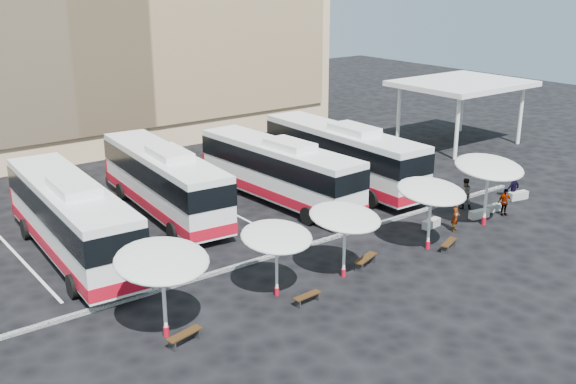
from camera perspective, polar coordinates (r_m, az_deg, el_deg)
ground at (r=34.54m, az=1.70°, el=-5.02°), size 120.00×120.00×0.00m
service_canopy at (r=56.70m, az=14.52°, el=8.75°), size 10.00×8.00×5.20m
curb_divider at (r=34.87m, az=1.19°, el=-4.65°), size 34.00×0.25×0.15m
bay_lines at (r=40.63m, az=-5.40°, el=-1.46°), size 24.15×12.00×0.01m
bus_0 at (r=34.75m, az=-17.93°, el=-1.98°), size 3.67×13.43×4.22m
bus_1 at (r=39.81m, az=-10.48°, el=1.08°), size 3.83×13.17×4.12m
bus_2 at (r=41.22m, az=-0.82°, el=1.93°), size 3.45×12.88×4.05m
bus_3 at (r=44.45m, az=4.59°, el=3.24°), size 3.40×13.53×4.27m
sunshade_0 at (r=25.94m, az=-10.64°, el=-5.77°), size 3.88×3.92×3.79m
sunshade_1 at (r=28.92m, az=-0.98°, el=-3.83°), size 3.45×3.48×3.26m
sunshade_2 at (r=30.74m, az=4.85°, el=-2.17°), size 3.94×3.98×3.47m
sunshade_3 at (r=34.48m, az=12.05°, el=0.03°), size 3.53×3.58×3.65m
sunshade_4 at (r=38.60m, az=16.65°, el=2.00°), size 4.44×4.48×3.95m
wood_bench_0 at (r=26.59m, az=-8.76°, el=-11.94°), size 1.59×0.74×0.47m
wood_bench_1 at (r=29.23m, az=1.64°, el=-8.87°), size 1.38×0.45×0.42m
wood_bench_2 at (r=32.79m, az=6.59°, el=-5.72°), size 1.71×0.96×0.51m
wood_bench_3 at (r=35.53m, az=13.46°, el=-4.27°), size 1.50×0.88×0.45m
conc_bench_0 at (r=38.39m, az=12.04°, el=-2.62°), size 1.28×0.57×0.47m
conc_bench_1 at (r=40.51m, az=15.87°, el=-1.81°), size 1.30×0.63×0.47m
conc_bench_2 at (r=41.86m, az=16.95°, el=-1.30°), size 1.15×0.54×0.41m
conc_bench_3 at (r=44.51m, az=18.89°, el=-0.29°), size 1.40×0.71×0.50m
passenger_0 at (r=37.96m, az=13.99°, el=-2.01°), size 0.74×0.67×1.71m
passenger_1 at (r=41.68m, az=14.77°, el=-0.12°), size 1.17×1.13×1.89m
passenger_2 at (r=41.18m, az=17.88°, el=-0.83°), size 1.03×0.65×1.62m
passenger_3 at (r=44.30m, az=18.51°, el=0.48°), size 1.17×0.76×1.70m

